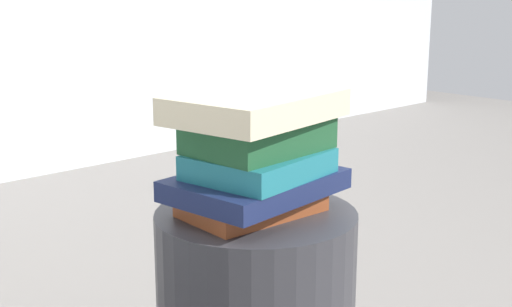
{
  "coord_description": "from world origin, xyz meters",
  "views": [
    {
      "loc": [
        -0.8,
        -0.87,
        0.82
      ],
      "look_at": [
        0.0,
        0.0,
        0.53
      ],
      "focal_mm": 48.68,
      "sensor_mm": 36.0,
      "label": 1
    }
  ],
  "objects_px": {
    "book_navy": "(256,185)",
    "book_teal": "(260,164)",
    "book_cream": "(256,107)",
    "book_forest": "(258,134)",
    "book_rust": "(254,205)"
  },
  "relations": [
    {
      "from": "book_navy",
      "to": "book_teal",
      "type": "relative_size",
      "value": 1.32
    },
    {
      "from": "book_navy",
      "to": "book_cream",
      "type": "height_order",
      "value": "book_cream"
    },
    {
      "from": "book_navy",
      "to": "book_forest",
      "type": "xyz_separation_m",
      "value": [
        0.01,
        0.0,
        0.09
      ]
    },
    {
      "from": "book_rust",
      "to": "book_forest",
      "type": "height_order",
      "value": "book_forest"
    },
    {
      "from": "book_navy",
      "to": "book_forest",
      "type": "relative_size",
      "value": 1.27
    },
    {
      "from": "book_rust",
      "to": "book_teal",
      "type": "distance_m",
      "value": 0.07
    },
    {
      "from": "book_navy",
      "to": "book_rust",
      "type": "bearing_deg",
      "value": -158.93
    },
    {
      "from": "book_rust",
      "to": "book_teal",
      "type": "height_order",
      "value": "book_teal"
    },
    {
      "from": "book_navy",
      "to": "book_teal",
      "type": "height_order",
      "value": "book_teal"
    },
    {
      "from": "book_forest",
      "to": "book_cream",
      "type": "height_order",
      "value": "book_cream"
    },
    {
      "from": "book_navy",
      "to": "book_forest",
      "type": "height_order",
      "value": "book_forest"
    },
    {
      "from": "book_rust",
      "to": "book_navy",
      "type": "height_order",
      "value": "book_navy"
    },
    {
      "from": "book_rust",
      "to": "book_teal",
      "type": "relative_size",
      "value": 1.05
    },
    {
      "from": "book_teal",
      "to": "book_forest",
      "type": "distance_m",
      "value": 0.05
    },
    {
      "from": "book_cream",
      "to": "book_forest",
      "type": "bearing_deg",
      "value": 25.4
    }
  ]
}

